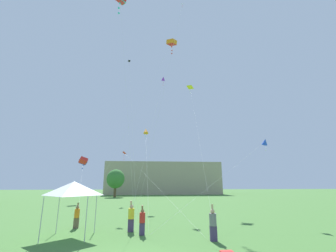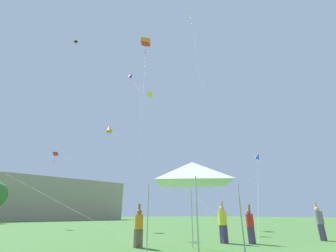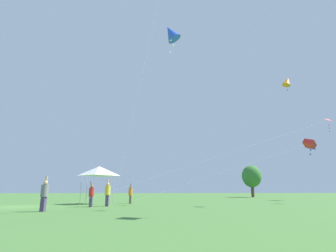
% 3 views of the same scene
% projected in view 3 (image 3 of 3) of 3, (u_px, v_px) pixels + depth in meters
% --- Properties ---
extents(ground_plane, '(220.00, 220.00, 0.00)m').
position_uv_depth(ground_plane, '(14.00, 207.00, 19.72)').
color(ground_plane, '#427033').
extents(tree_far_centre, '(3.89, 3.50, 5.87)m').
position_uv_depth(tree_far_centre, '(252.00, 176.00, 49.42)').
color(tree_far_centre, brown).
rests_on(tree_far_centre, ground).
extents(festival_tent, '(2.86, 2.86, 3.46)m').
position_uv_depth(festival_tent, '(99.00, 171.00, 24.91)').
color(festival_tent, '#B7B7BC').
rests_on(festival_tent, ground).
extents(person_grey_shirt, '(0.43, 0.43, 2.08)m').
position_uv_depth(person_grey_shirt, '(44.00, 194.00, 15.67)').
color(person_grey_shirt, '#473860').
rests_on(person_grey_shirt, ground).
extents(person_yellow_shirt, '(0.43, 0.43, 2.10)m').
position_uv_depth(person_yellow_shirt, '(107.00, 193.00, 20.91)').
color(person_yellow_shirt, '#473860').
rests_on(person_yellow_shirt, ground).
extents(person_red_shirt, '(0.39, 0.39, 1.89)m').
position_uv_depth(person_red_shirt, '(91.00, 195.00, 19.99)').
color(person_red_shirt, '#473860').
rests_on(person_red_shirt, ground).
extents(person_orange_shirt, '(0.38, 0.38, 1.86)m').
position_uv_depth(person_orange_shirt, '(130.00, 194.00, 25.15)').
color(person_orange_shirt, brown).
rests_on(person_orange_shirt, ground).
extents(kite_orange_diamond_1, '(1.00, 17.20, 11.50)m').
position_uv_depth(kite_orange_diamond_1, '(287.00, 82.00, 24.06)').
color(kite_orange_diamond_1, silver).
rests_on(kite_orange_diamond_1, ground).
extents(kite_red_box_3, '(7.29, 24.48, 8.05)m').
position_uv_depth(kite_red_box_3, '(309.00, 144.00, 34.95)').
color(kite_red_box_3, silver).
rests_on(kite_red_box_3, ground).
extents(kite_red_delta_4, '(8.06, 25.38, 8.77)m').
position_uv_depth(kite_red_delta_4, '(327.00, 121.00, 27.47)').
color(kite_red_delta_4, silver).
rests_on(kite_red_delta_4, ground).
extents(kite_blue_diamond_7, '(11.76, 5.35, 7.79)m').
position_uv_depth(kite_blue_diamond_7, '(171.00, 34.00, 10.50)').
color(kite_blue_diamond_7, silver).
rests_on(kite_blue_diamond_7, ground).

